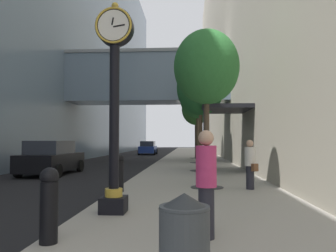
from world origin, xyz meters
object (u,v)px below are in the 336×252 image
object	(u,v)px
street_tree_far	(196,109)
pedestrian_walking	(250,163)
street_clock	(114,96)
car_blue_mid	(148,148)
bollard_nearest	(49,203)
street_tree_mid_far	(197,99)
street_tree_mid_near	(200,89)
street_tree_near	(206,68)
trash_bin	(184,244)
bollard_third	(119,172)
car_black_near	(52,158)
pedestrian_by_clock	(206,180)

from	to	relation	value
street_tree_far	pedestrian_walking	xyz separation A→B (m)	(1.38, -18.61, -3.55)
street_clock	car_blue_mid	bearing A→B (deg)	95.84
bollard_nearest	street_tree_far	distance (m)	24.93
street_tree_mid_far	street_tree_mid_near	bearing A→B (deg)	-90.00
street_clock	street_tree_mid_near	distance (m)	10.48
pedestrian_walking	street_clock	bearing A→B (deg)	-134.55
street_tree_near	street_tree_mid_near	bearing A→B (deg)	90.00
trash_bin	pedestrian_walking	bearing A→B (deg)	74.83
bollard_third	car_black_near	distance (m)	7.80
trash_bin	pedestrian_walking	distance (m)	7.77
street_clock	pedestrian_by_clock	bearing A→B (deg)	-42.29
street_tree_mid_near	car_black_near	world-z (taller)	street_tree_mid_near
pedestrian_by_clock	street_tree_mid_near	bearing A→B (deg)	88.46
bollard_third	street_tree_far	distance (m)	19.93
street_tree_mid_far	pedestrian_walking	bearing A→B (deg)	-83.68
bollard_third	street_tree_mid_near	distance (m)	8.51
street_tree_mid_near	trash_bin	xyz separation A→B (m)	(-0.65, -13.88, -3.77)
bollard_nearest	pedestrian_by_clock	world-z (taller)	pedestrian_by_clock
street_tree_mid_far	street_clock	bearing A→B (deg)	-97.93
bollard_nearest	car_black_near	distance (m)	12.24
street_tree_mid_near	trash_bin	world-z (taller)	street_tree_mid_near
pedestrian_walking	street_tree_mid_far	bearing A→B (deg)	96.32
street_clock	bollard_nearest	world-z (taller)	street_clock
street_tree_far	pedestrian_walking	bearing A→B (deg)	-85.75
trash_bin	pedestrian_walking	size ratio (longest dim) A/B	0.66
bollard_third	bollard_nearest	bearing A→B (deg)	-90.00
street_clock	pedestrian_by_clock	xyz separation A→B (m)	(1.94, -1.76, -1.65)
street_clock	car_black_near	distance (m)	10.69
street_tree_mid_far	car_blue_mid	bearing A→B (deg)	108.78
bollard_third	street_tree_far	xyz separation A→B (m)	(2.76, 19.37, 3.77)
bollard_nearest	street_tree_far	xyz separation A→B (m)	(2.76, 24.48, 3.77)
bollard_third	trash_bin	world-z (taller)	bollard_third
street_tree_mid_near	street_tree_far	distance (m)	12.22
bollard_nearest	street_tree_near	bearing A→B (deg)	65.84
bollard_third	pedestrian_by_clock	world-z (taller)	pedestrian_by_clock
pedestrian_by_clock	car_black_near	bearing A→B (deg)	123.71
trash_bin	street_tree_near	bearing A→B (deg)	85.25
car_blue_mid	street_tree_near	bearing A→B (deg)	-78.96
street_tree_far	trash_bin	xyz separation A→B (m)	(-0.65, -26.10, -3.84)
street_tree_far	bollard_third	bearing A→B (deg)	-98.11
bollard_nearest	street_tree_near	world-z (taller)	street_tree_near
street_clock	street_tree_far	bearing A→B (deg)	84.23
pedestrian_by_clock	car_black_near	world-z (taller)	pedestrian_by_clock
pedestrian_by_clock	car_blue_mid	world-z (taller)	pedestrian_by_clock
street_tree_mid_far	bollard_third	bearing A→B (deg)	-101.76
bollard_third	car_black_near	world-z (taller)	car_black_near
bollard_third	car_blue_mid	size ratio (longest dim) A/B	0.25
street_tree_mid_near	pedestrian_walking	xyz separation A→B (m)	(1.38, -6.39, -3.48)
street_tree_near	car_black_near	size ratio (longest dim) A/B	1.20
bollard_nearest	street_tree_mid_far	distance (m)	18.99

